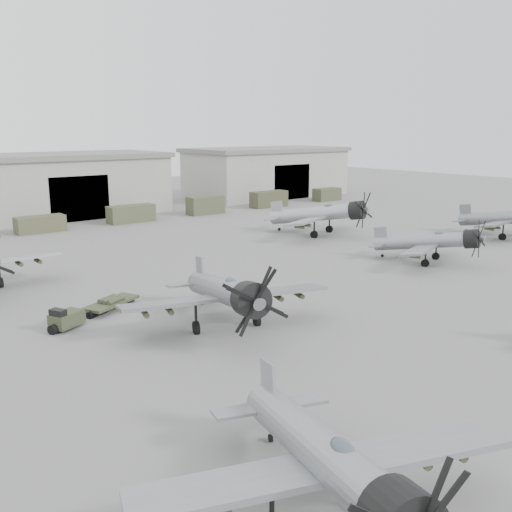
{
  "coord_description": "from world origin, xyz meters",
  "views": [
    {
      "loc": [
        -29.03,
        -18.36,
        12.19
      ],
      "look_at": [
        -2.1,
        15.16,
        2.5
      ],
      "focal_mm": 40.0,
      "sensor_mm": 36.0,
      "label": 1
    }
  ],
  "objects": [
    {
      "name": "hangar_right",
      "position": [
        38.0,
        61.96,
        4.37
      ],
      "size": [
        29.0,
        14.8,
        8.7
      ],
      "color": "#97968D",
      "rests_on": "ground"
    },
    {
      "name": "ground",
      "position": [
        0.0,
        0.0,
        0.0
      ],
      "size": [
        220.0,
        220.0,
        0.0
      ],
      "primitive_type": "plane",
      "color": "slate",
      "rests_on": "ground"
    },
    {
      "name": "hangar_center",
      "position": [
        0.0,
        61.96,
        4.37
      ],
      "size": [
        29.0,
        14.8,
        8.7
      ],
      "color": "#97968D",
      "rests_on": "ground"
    },
    {
      "name": "support_truck_7",
      "position": [
        41.51,
        50.0,
        1.05
      ],
      "size": [
        5.0,
        2.2,
        2.1
      ],
      "primitive_type": "cube",
      "color": "#3F452D",
      "rests_on": "ground"
    },
    {
      "name": "tug_trailer",
      "position": [
        -15.72,
        15.87,
        0.55
      ],
      "size": [
        7.16,
        4.29,
        1.46
      ],
      "rotation": [
        0.0,
        0.0,
        0.43
      ],
      "color": "#353C27",
      "rests_on": "ground"
    },
    {
      "name": "aircraft_near_0",
      "position": [
        -17.55,
        -7.75,
        2.28
      ],
      "size": [
        12.43,
        11.21,
        5.0
      ],
      "rotation": [
        0.0,
        0.0,
        -0.35
      ],
      "color": "gray",
      "rests_on": "ground"
    },
    {
      "name": "aircraft_mid_2",
      "position": [
        15.64,
        11.33,
        2.04
      ],
      "size": [
        11.19,
        10.08,
        4.49
      ],
      "rotation": [
        0.0,
        0.0,
        0.32
      ],
      "color": "gray",
      "rests_on": "ground"
    },
    {
      "name": "support_truck_6",
      "position": [
        28.51,
        50.0,
        1.24
      ],
      "size": [
        6.2,
        2.2,
        2.48
      ],
      "primitive_type": "cube",
      "color": "#3D3E29",
      "rests_on": "ground"
    },
    {
      "name": "support_truck_5",
      "position": [
        16.53,
        50.0,
        1.29
      ],
      "size": [
        5.4,
        2.2,
        2.58
      ],
      "primitive_type": "cube",
      "color": "#41482F",
      "rests_on": "ground"
    },
    {
      "name": "support_truck_3",
      "position": [
        -7.11,
        50.0,
        0.98
      ],
      "size": [
        5.67,
        2.2,
        1.96
      ],
      "primitive_type": "cube",
      "color": "#474B31",
      "rests_on": "ground"
    },
    {
      "name": "support_truck_4",
      "position": [
        4.77,
        50.0,
        1.13
      ],
      "size": [
        6.2,
        2.2,
        2.26
      ],
      "primitive_type": "cube",
      "color": "#444B31",
      "rests_on": "ground"
    },
    {
      "name": "aircraft_mid_1",
      "position": [
        -9.53,
        8.68,
        2.39
      ],
      "size": [
        13.13,
        11.82,
        5.25
      ],
      "rotation": [
        0.0,
        0.0,
        -0.29
      ],
      "color": "gray",
      "rests_on": "ground"
    },
    {
      "name": "aircraft_far_1",
      "position": [
        17.85,
        27.54,
        2.5
      ],
      "size": [
        13.66,
        12.32,
        5.5
      ],
      "rotation": [
        0.0,
        0.0,
        0.34
      ],
      "color": "#9FA1A8",
      "rests_on": "ground"
    }
  ]
}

